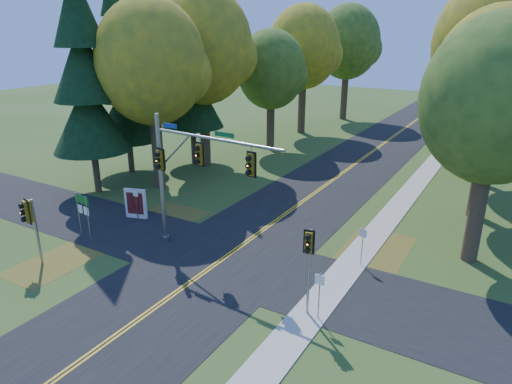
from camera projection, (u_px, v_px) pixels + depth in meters
The scene contains 29 objects.
ground at pixel (202, 274), 23.33m from camera, with size 160.00×160.00×0.00m, color #314C1A.
road_main at pixel (202, 274), 23.32m from camera, with size 8.00×160.00×0.02m, color black.
road_cross at pixel (224, 258), 24.94m from camera, with size 60.00×6.00×0.02m, color black.
centerline_left at pixel (201, 273), 23.37m from camera, with size 0.10×160.00×0.01m, color gold.
centerline_right at pixel (204, 274), 23.27m from camera, with size 0.10×160.00×0.01m, color gold.
sidewalk_east at pixel (313, 310), 20.33m from camera, with size 1.60×160.00×0.06m, color #9E998E.
leaf_patch_w_near at pixel (160, 221), 29.69m from camera, with size 4.00×6.00×0.00m, color brown.
leaf_patch_e at pixel (368, 258), 24.90m from camera, with size 3.50×8.00×0.00m, color brown.
leaf_patch_w_far at pixel (57, 262), 24.51m from camera, with size 3.00×5.00×0.00m, color brown.
tree_w_a at pixel (153, 63), 33.05m from camera, with size 8.00×8.00×14.15m.
tree_e_a at pixel (498, 101), 21.95m from camera, with size 7.20×7.20×12.73m.
tree_w_b at pixel (203, 47), 38.62m from camera, with size 8.60×8.60×15.38m.
tree_e_b at pixel (497, 80), 27.61m from camera, with size 7.60×7.60×13.33m.
tree_w_c at pixel (272, 70), 45.00m from camera, with size 6.80×6.80×11.91m.
tree_e_c at pixel (494, 45), 34.10m from camera, with size 8.80×8.80×15.79m.
tree_w_d at pixel (305, 48), 51.71m from camera, with size 8.20×8.20×14.56m.
tree_e_d at pixel (491, 69), 42.63m from camera, with size 7.00×7.00×12.32m.
tree_w_e at pixel (348, 43), 59.84m from camera, with size 8.40×8.40×14.97m.
pine_a at pixel (84, 69), 32.05m from camera, with size 5.60×5.60×19.48m.
pine_b at pixel (123, 76), 37.16m from camera, with size 5.60×5.60×17.31m.
pine_c at pixel (190, 55), 39.24m from camera, with size 5.60×5.60×20.56m.
traffic_mast at pixel (187, 168), 24.17m from camera, with size 8.32×1.04×7.56m.
east_signal_pole at pixel (309, 252), 18.90m from camera, with size 0.48×0.55×4.13m.
ped_signal_pole at pixel (29, 216), 23.25m from camera, with size 0.58×0.69×3.77m.
route_sign_cluster at pixel (83, 207), 26.62m from camera, with size 1.32×0.21×2.83m.
info_kiosk at pixel (136, 204), 29.90m from camera, with size 1.46×0.63×2.03m.
reg_sign_e_north at pixel (363, 240), 23.69m from camera, with size 0.41×0.12×2.17m.
reg_sign_e_south at pixel (319, 288), 19.21m from camera, with size 0.43×0.06×2.25m.
reg_sign_w at pixel (136, 199), 29.58m from camera, with size 0.40×0.07×2.08m.
Camera 1 is at (12.88, -16.21, 11.86)m, focal length 32.00 mm.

